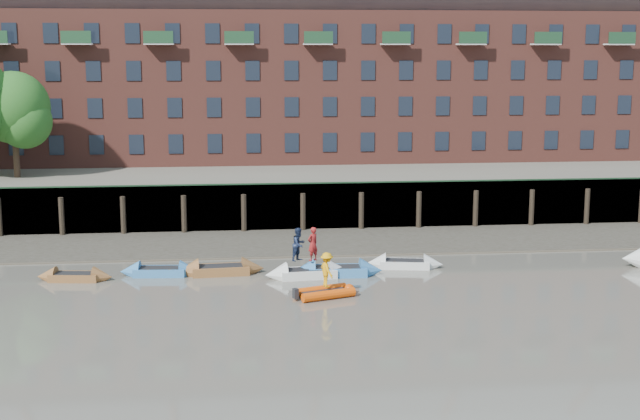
{
  "coord_description": "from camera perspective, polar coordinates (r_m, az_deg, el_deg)",
  "views": [
    {
      "loc": [
        -7.03,
        -37.43,
        12.12
      ],
      "look_at": [
        -1.86,
        12.0,
        3.2
      ],
      "focal_mm": 50.0,
      "sensor_mm": 36.0,
      "label": 1
    }
  ],
  "objects": [
    {
      "name": "rowboat_5",
      "position": [
        50.68,
        5.44,
        -3.45
      ],
      "size": [
        4.46,
        1.98,
        1.25
      ],
      "rotation": [
        0.0,
        0.0,
        -0.18
      ],
      "color": "silver",
      "rests_on": "ground"
    },
    {
      "name": "ground",
      "position": [
        39.96,
        4.49,
        -7.51
      ],
      "size": [
        220.0,
        220.0,
        0.0
      ],
      "primitive_type": "plane",
      "color": "#625D54",
      "rests_on": "ground"
    },
    {
      "name": "mud_band",
      "position": [
        53.88,
        1.68,
        -2.83
      ],
      "size": [
        110.0,
        1.6,
        0.1
      ],
      "primitive_type": "cube",
      "color": "#4C4336",
      "rests_on": "ground"
    },
    {
      "name": "rowboat_4",
      "position": [
        48.75,
        1.12,
        -3.92
      ],
      "size": [
        4.97,
        1.64,
        1.43
      ],
      "rotation": [
        0.0,
        0.0,
        -0.04
      ],
      "color": "teal",
      "rests_on": "ground"
    },
    {
      "name": "rowboat_0",
      "position": [
        49.45,
        -15.43,
        -4.14
      ],
      "size": [
        4.16,
        1.68,
        1.17
      ],
      "rotation": [
        0.0,
        0.0,
        -0.13
      ],
      "color": "brown",
      "rests_on": "ground"
    },
    {
      "name": "rowboat_2",
      "position": [
        49.29,
        -6.38,
        -3.83
      ],
      "size": [
        4.89,
        1.75,
        1.39
      ],
      "rotation": [
        0.0,
        0.0,
        0.08
      ],
      "color": "brown",
      "rests_on": "ground"
    },
    {
      "name": "bank_terrace",
      "position": [
        74.51,
        -0.5,
        2.06
      ],
      "size": [
        110.0,
        28.0,
        3.2
      ],
      "primitive_type": "cube",
      "color": "#5E594D",
      "rests_on": "ground"
    },
    {
      "name": "apartment_terrace",
      "position": [
        74.76,
        -0.58,
        10.71
      ],
      "size": [
        80.6,
        15.56,
        20.98
      ],
      "color": "brown",
      "rests_on": "bank_terrace"
    },
    {
      "name": "rib_tender",
      "position": [
        44.61,
        0.42,
        -5.28
      ],
      "size": [
        3.16,
        2.32,
        0.53
      ],
      "rotation": [
        0.0,
        0.0,
        0.35
      ],
      "color": "#D94707",
      "rests_on": "ground"
    },
    {
      "name": "rowboat_1",
      "position": [
        49.52,
        -10.21,
        -3.89
      ],
      "size": [
        4.42,
        1.58,
        1.26
      ],
      "rotation": [
        0.0,
        0.0,
        -0.08
      ],
      "color": "teal",
      "rests_on": "ground"
    },
    {
      "name": "rowboat_3",
      "position": [
        48.3,
        -0.77,
        -4.06
      ],
      "size": [
        4.79,
        1.8,
        1.36
      ],
      "rotation": [
        0.0,
        0.0,
        0.09
      ],
      "color": "silver",
      "rests_on": "ground"
    },
    {
      "name": "person_rower_b",
      "position": [
        48.0,
        -1.36,
        -2.21
      ],
      "size": [
        1.11,
        1.12,
        1.83
      ],
      "primitive_type": "imported",
      "rotation": [
        0.0,
        0.0,
        0.82
      ],
      "color": "#19233F",
      "rests_on": "rowboat_3"
    },
    {
      "name": "foreshore",
      "position": [
        57.17,
        1.23,
        -2.07
      ],
      "size": [
        110.0,
        8.0,
        0.5
      ],
      "primitive_type": "cube",
      "color": "#3D382F",
      "rests_on": "ground"
    },
    {
      "name": "person_rib_crew",
      "position": [
        44.33,
        0.44,
        -3.85
      ],
      "size": [
        0.95,
        1.27,
        1.75
      ],
      "primitive_type": "imported",
      "rotation": [
        0.0,
        0.0,
        1.86
      ],
      "color": "orange",
      "rests_on": "rib_tender"
    },
    {
      "name": "river_wall",
      "position": [
        61.13,
        0.72,
        0.26
      ],
      "size": [
        110.0,
        1.23,
        3.3
      ],
      "color": "#2D2A26",
      "rests_on": "ground"
    },
    {
      "name": "person_rower_a",
      "position": [
        48.01,
        -0.47,
        -2.19
      ],
      "size": [
        0.8,
        0.77,
        1.85
      ],
      "primitive_type": "imported",
      "rotation": [
        0.0,
        0.0,
        3.81
      ],
      "color": "maroon",
      "rests_on": "rowboat_3"
    }
  ]
}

